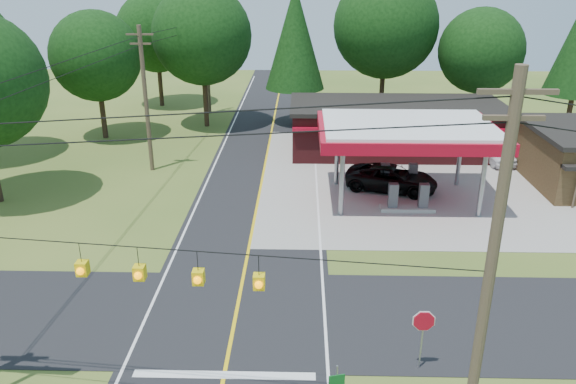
{
  "coord_description": "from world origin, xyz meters",
  "views": [
    {
      "loc": [
        2.68,
        -19.59,
        13.49
      ],
      "look_at": [
        2.0,
        7.0,
        2.8
      ],
      "focal_mm": 35.0,
      "sensor_mm": 36.0,
      "label": 1
    }
  ],
  "objects_px": {
    "gas_canopy": "(408,133)",
    "octagonal_stop_sign": "(423,326)",
    "suv_car": "(391,178)",
    "sedan_car": "(495,152)"
  },
  "relations": [
    {
      "from": "suv_car",
      "to": "sedan_car",
      "type": "distance_m",
      "value": 10.34
    },
    {
      "from": "gas_canopy",
      "to": "sedan_car",
      "type": "height_order",
      "value": "gas_canopy"
    },
    {
      "from": "octagonal_stop_sign",
      "to": "suv_car",
      "type": "bearing_deg",
      "value": 85.1
    },
    {
      "from": "gas_canopy",
      "to": "octagonal_stop_sign",
      "type": "distance_m",
      "value": 16.32
    },
    {
      "from": "octagonal_stop_sign",
      "to": "sedan_car",
      "type": "bearing_deg",
      "value": 66.86
    },
    {
      "from": "suv_car",
      "to": "sedan_car",
      "type": "relative_size",
      "value": 1.32
    },
    {
      "from": "sedan_car",
      "to": "octagonal_stop_sign",
      "type": "relative_size",
      "value": 1.8
    },
    {
      "from": "gas_canopy",
      "to": "sedan_car",
      "type": "xyz_separation_m",
      "value": [
        8.0,
        7.39,
        -3.52
      ]
    },
    {
      "from": "sedan_car",
      "to": "octagonal_stop_sign",
      "type": "height_order",
      "value": "octagonal_stop_sign"
    },
    {
      "from": "suv_car",
      "to": "sedan_car",
      "type": "bearing_deg",
      "value": -37.52
    }
  ]
}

